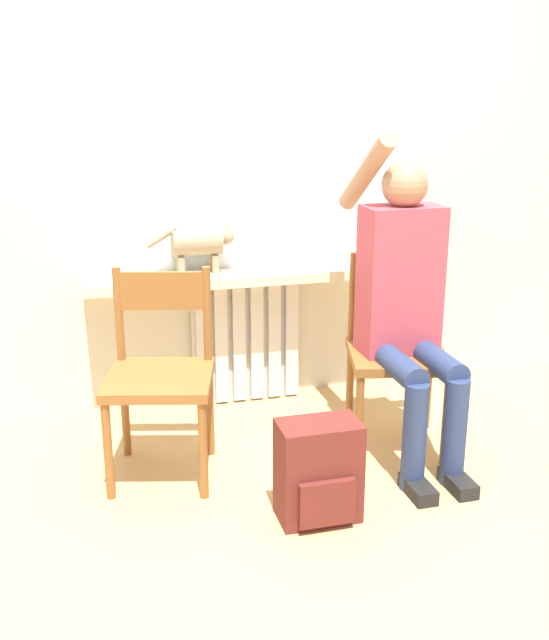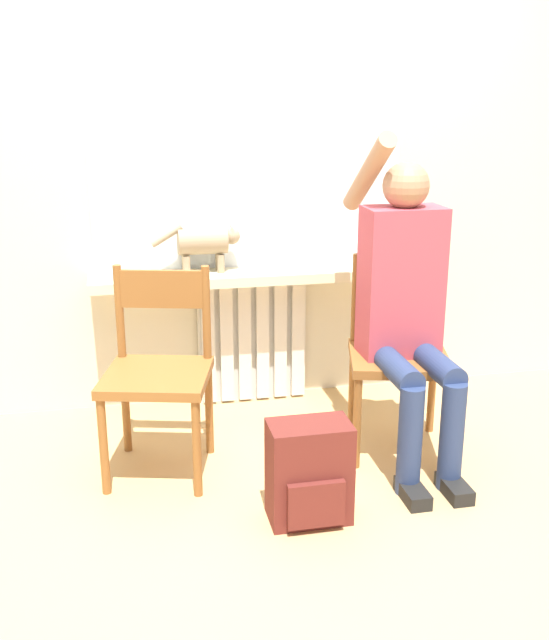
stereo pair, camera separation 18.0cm
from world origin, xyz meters
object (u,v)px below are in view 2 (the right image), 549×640
Objects in this scene: chair_right at (398,351)px; backpack at (308,473)px; person at (407,301)px; cat at (205,242)px; chair_left at (158,369)px.

chair_right is 0.81m from backpack.
cat is (-0.77, 0.73, 0.14)m from person.
chair_left is at bearing -114.21° from cat.
cat is 1.36m from backpack.
person reaches higher than chair_left.
person is (1.06, -0.10, 0.26)m from chair_left.
chair_left is 0.61× the size of person.
cat reaches higher than chair_right.
chair_right is at bearing 84.68° from person.
chair_right is 2.19× the size of backpack.
chair_right is (1.07, -0.00, 0.00)m from chair_left.
cat is at bearing 101.52° from backpack.
chair_left is at bearing 174.73° from person.
chair_left is at bearing 134.41° from backpack.
backpack is (-0.54, -0.43, -0.53)m from person.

